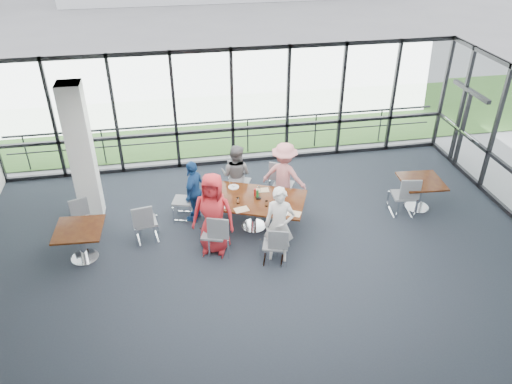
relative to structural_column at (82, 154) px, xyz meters
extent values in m
cube|color=#222731|center=(3.60, -3.00, -1.61)|extent=(12.00, 10.00, 0.02)
cube|color=white|center=(3.60, -3.00, 1.60)|extent=(12.00, 10.00, 0.04)
cube|color=white|center=(3.60, 2.00, 0.00)|extent=(12.00, 0.10, 3.20)
cube|color=black|center=(9.60, 0.75, -0.55)|extent=(0.12, 1.60, 2.10)
cube|color=white|center=(0.00, 0.00, 0.00)|extent=(0.50, 0.50, 3.20)
cube|color=gray|center=(3.60, 7.00, -1.62)|extent=(80.00, 70.00, 0.02)
cube|color=#3E5F28|center=(3.60, 5.00, -1.59)|extent=(80.00, 5.00, 0.01)
cylinder|color=#2D2D33|center=(3.60, 2.60, -1.10)|extent=(12.00, 0.06, 0.06)
cube|color=#39160C|center=(3.61, -1.16, -0.87)|extent=(2.52, 1.97, 0.04)
cylinder|color=silver|center=(3.61, -1.16, -1.25)|extent=(0.12, 0.12, 0.71)
cylinder|color=silver|center=(3.61, -1.16, -1.59)|extent=(0.56, 0.56, 0.03)
cube|color=#39160C|center=(-0.03, -1.64, -0.87)|extent=(0.99, 0.99, 0.04)
cylinder|color=silver|center=(-0.03, -1.64, -1.25)|extent=(0.12, 0.12, 0.71)
cube|color=#39160C|center=(7.59, -1.09, -0.87)|extent=(1.01, 1.01, 0.04)
cylinder|color=silver|center=(7.59, -1.09, -1.25)|extent=(0.12, 0.12, 0.71)
imported|color=red|center=(2.66, -1.80, -0.70)|extent=(1.01, 0.82, 1.79)
imported|color=silver|center=(3.91, -2.35, -0.77)|extent=(0.72, 0.61, 1.66)
imported|color=slate|center=(3.37, -0.12, -0.83)|extent=(0.88, 0.78, 1.55)
imported|color=pink|center=(4.46, -0.44, -0.77)|extent=(1.20, 1.04, 1.65)
imported|color=navy|center=(2.34, -0.58, -0.86)|extent=(0.79, 0.99, 1.49)
cylinder|color=white|center=(2.89, -1.34, -0.84)|extent=(0.24, 0.24, 0.01)
cylinder|color=white|center=(4.09, -1.84, -0.84)|extent=(0.27, 0.27, 0.01)
cylinder|color=white|center=(3.24, -0.61, -0.84)|extent=(0.25, 0.25, 0.01)
cylinder|color=white|center=(4.26, -1.06, -0.84)|extent=(0.24, 0.24, 0.01)
cylinder|color=white|center=(2.67, -0.85, -0.84)|extent=(0.24, 0.24, 0.01)
cylinder|color=white|center=(3.24, -1.29, -0.78)|extent=(0.07, 0.07, 0.14)
cylinder|color=white|center=(3.82, -1.51, -0.79)|extent=(0.06, 0.06, 0.13)
cylinder|color=white|center=(3.77, -0.93, -0.78)|extent=(0.07, 0.07, 0.14)
cylinder|color=white|center=(2.83, -1.06, -0.78)|extent=(0.07, 0.07, 0.14)
cube|color=silver|center=(3.28, -1.54, -0.85)|extent=(0.33, 0.27, 0.00)
cube|color=silver|center=(4.32, -1.89, -0.85)|extent=(0.38, 0.34, 0.00)
cube|color=silver|center=(3.86, -0.85, -0.85)|extent=(0.30, 0.22, 0.00)
cube|color=black|center=(3.71, -1.19, -0.83)|extent=(0.10, 0.07, 0.04)
cylinder|color=maroon|center=(3.66, -1.06, -0.76)|extent=(0.06, 0.06, 0.18)
cylinder|color=#19672A|center=(3.69, -1.16, -0.75)|extent=(0.05, 0.05, 0.20)
camera|label=1|loc=(2.00, -10.24, 4.97)|focal=35.00mm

